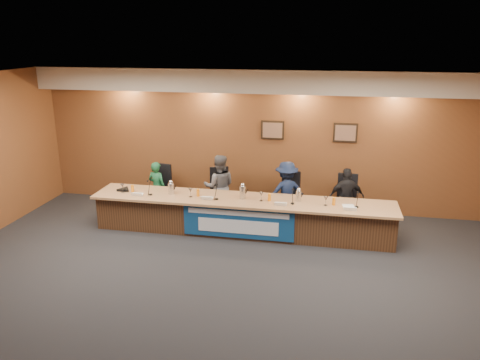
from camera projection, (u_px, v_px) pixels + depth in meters
The scene contains 40 objects.
floor at pixel (214, 292), 7.39m from camera, with size 10.00×10.00×0.00m, color black.
ceiling at pixel (210, 87), 6.44m from camera, with size 10.00×8.00×0.04m, color silver.
wall_back at pixel (255, 140), 10.67m from camera, with size 10.00×0.04×3.20m, color brown.
soffit at pixel (254, 81), 10.03m from camera, with size 10.00×0.50×0.50m, color beige.
dais_body at pixel (242, 216), 9.54m from camera, with size 6.00×0.80×0.70m, color #442917.
dais_top at pixel (242, 200), 9.38m from camera, with size 6.10×0.95×0.05m, color #A4744B.
banner at pixel (238, 223), 9.14m from camera, with size 2.20×0.02×0.65m, color navy.
banner_text_upper at pixel (238, 213), 9.07m from camera, with size 2.00×0.01×0.10m, color silver.
banner_text_lower at pixel (238, 227), 9.15m from camera, with size 1.60×0.01×0.28m, color silver.
wall_photo_left at pixel (273, 130), 10.49m from camera, with size 0.52×0.04×0.42m, color black.
wall_photo_right at pixel (345, 133), 10.20m from camera, with size 0.52×0.04×0.42m, color black.
panelist_a at pixel (157, 188), 10.54m from camera, with size 0.44×0.29×1.20m, color #185631.
panelist_b at pixel (219, 187), 10.25m from camera, with size 0.69×0.54×1.43m, color #54545A.
panelist_c at pixel (286, 192), 9.99m from camera, with size 0.87×0.50×1.35m, color #111C39.
panelist_d at pixel (346, 198), 9.77m from camera, with size 0.75×0.31×1.28m, color black.
office_chair_a at pixel (159, 191), 10.67m from camera, with size 0.48×0.48×0.08m, color black.
office_chair_b at pixel (221, 195), 10.41m from camera, with size 0.48×0.48×0.08m, color black.
office_chair_c at pixel (286, 199), 10.14m from camera, with size 0.48×0.48×0.08m, color black.
office_chair_d at pixel (346, 203), 9.91m from camera, with size 0.48×0.48×0.08m, color black.
nameplate_a at pixel (136, 194), 9.51m from camera, with size 0.24×0.06×0.09m, color white.
microphone_a at pixel (150, 195), 9.59m from camera, with size 0.07×0.07×0.02m, color black.
juice_glass_a at pixel (133, 189), 9.76m from camera, with size 0.06×0.06×0.15m, color orange.
water_glass_a at pixel (123, 188), 9.73m from camera, with size 0.08×0.08×0.18m, color silver.
nameplate_b at pixel (206, 198), 9.28m from camera, with size 0.24×0.06×0.09m, color white.
microphone_b at pixel (216, 199), 9.33m from camera, with size 0.07×0.07×0.02m, color black.
juice_glass_b at pixel (198, 193), 9.50m from camera, with size 0.06×0.06×0.15m, color orange.
water_glass_b at pixel (191, 193), 9.45m from camera, with size 0.08×0.08×0.18m, color silver.
nameplate_c at pixel (280, 204), 8.96m from camera, with size 0.24×0.06×0.09m, color white.
microphone_c at pixel (292, 203), 9.08m from camera, with size 0.07×0.07×0.02m, color black.
juice_glass_c at pixel (269, 197), 9.23m from camera, with size 0.06×0.06×0.15m, color orange.
water_glass_c at pixel (261, 197), 9.23m from camera, with size 0.08×0.08×0.18m, color silver.
nameplate_d at pixel (350, 209), 8.71m from camera, with size 0.24×0.06×0.09m, color white.
microphone_d at pixel (357, 207), 8.90m from camera, with size 0.07×0.07×0.02m, color black.
juice_glass_d at pixel (334, 201), 9.01m from camera, with size 0.06×0.06×0.15m, color orange.
water_glass_d at pixel (326, 201), 8.97m from camera, with size 0.08×0.08×0.18m, color silver.
carafe_left at pixel (171, 189), 9.63m from camera, with size 0.13×0.13×0.23m, color silver.
carafe_mid at pixel (243, 192), 9.35m from camera, with size 0.12×0.12×0.26m, color silver.
carafe_right at pixel (299, 196), 9.21m from camera, with size 0.11×0.11×0.22m, color silver.
speakerphone at pixel (124, 190), 9.85m from camera, with size 0.32×0.32×0.05m, color black.
paper_stack at pixel (349, 207), 8.92m from camera, with size 0.22×0.30×0.01m, color white.
Camera 1 is at (1.66, -6.34, 3.88)m, focal length 35.00 mm.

